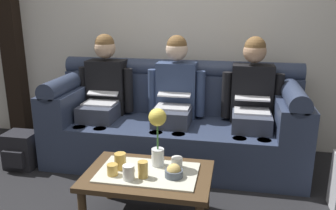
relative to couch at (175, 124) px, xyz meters
name	(u,v)px	position (x,y,z in m)	size (l,w,h in m)	color
back_wall_patterned	(184,9)	(0.00, 0.53, 1.08)	(6.00, 0.12, 2.90)	silver
timber_pillar	(9,9)	(-1.95, 0.41, 1.08)	(0.20, 0.20, 2.90)	black
couch	(175,124)	(0.00, 0.00, 0.00)	(2.40, 0.88, 0.96)	#2D3851
person_left	(104,92)	(-0.72, 0.00, 0.29)	(0.56, 0.67, 1.22)	#383D4C
person_middle	(175,96)	(0.00, 0.00, 0.29)	(0.56, 0.67, 1.22)	#383D4C
person_right	(252,99)	(0.72, 0.00, 0.29)	(0.56, 0.67, 1.22)	#383D4C
coffee_table	(148,179)	(0.00, -1.06, -0.04)	(0.87, 0.59, 0.39)	#47331E
flower_vase	(158,131)	(0.05, -0.95, 0.28)	(0.12, 0.12, 0.42)	silver
snack_bowl	(174,172)	(0.19, -1.10, 0.05)	(0.12, 0.12, 0.10)	#4C5666
cup_near_left	(112,170)	(-0.22, -1.15, 0.06)	(0.07, 0.07, 0.08)	gold
cup_near_right	(129,172)	(-0.10, -1.19, 0.07)	(0.08, 0.08, 0.10)	white
cup_far_center	(143,169)	(-0.01, -1.14, 0.07)	(0.07, 0.07, 0.11)	gold
cup_far_left	(177,162)	(0.18, -0.96, 0.06)	(0.08, 0.08, 0.08)	white
cup_far_right	(120,161)	(-0.20, -1.05, 0.08)	(0.08, 0.08, 0.12)	gold
backpack_left	(21,150)	(-1.39, -0.45, -0.20)	(0.29, 0.28, 0.34)	black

